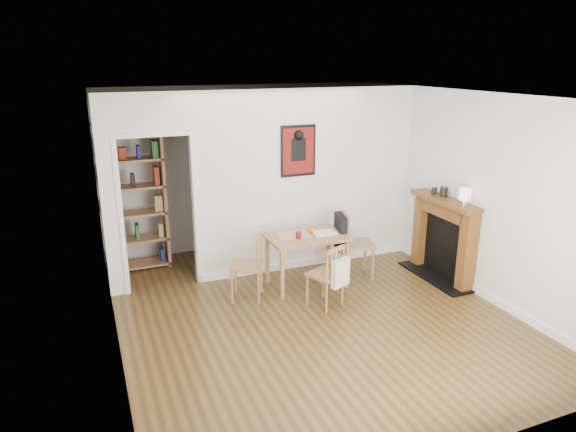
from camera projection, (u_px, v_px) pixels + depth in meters
name	position (u px, v px, depth m)	size (l,w,h in m)	color
ground	(310.00, 311.00, 6.33)	(5.20, 5.20, 0.00)	brown
room_shell	(278.00, 184.00, 7.17)	(5.20, 5.20, 5.20)	silver
dining_table	(307.00, 242.00, 6.88)	(1.05, 0.67, 0.71)	#A5774D
chair_left	(246.00, 267.00, 6.55)	(0.58, 0.58, 0.87)	olive
chair_right	(355.00, 244.00, 7.19)	(0.63, 0.58, 0.96)	olive
chair_front	(326.00, 275.00, 6.37)	(0.54, 0.56, 0.81)	olive
bookshelf	(135.00, 200.00, 7.38)	(0.88, 0.35, 2.08)	#A5774D
fireplace	(444.00, 236.00, 7.15)	(0.45, 1.25, 1.16)	brown
red_glass	(299.00, 235.00, 6.75)	(0.08, 0.08, 0.10)	maroon
orange_fruit	(312.00, 230.00, 6.96)	(0.08, 0.08, 0.08)	orange
placemat	(293.00, 235.00, 6.89)	(0.43, 0.32, 0.00)	beige
notebook	(324.00, 233.00, 6.95)	(0.31, 0.23, 0.02)	white
mantel_lamp	(465.00, 195.00, 6.56)	(0.15, 0.15, 0.24)	silver
ceramic_jar_a	(444.00, 192.00, 7.06)	(0.11, 0.11, 0.13)	black
ceramic_jar_b	(434.00, 191.00, 7.18)	(0.08, 0.08, 0.10)	black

